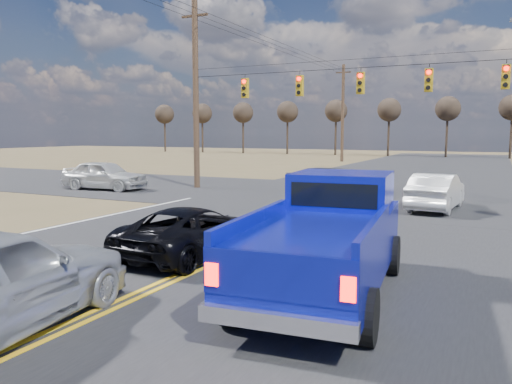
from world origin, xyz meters
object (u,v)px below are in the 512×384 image
at_px(pickup_truck, 328,238).
at_px(black_suv, 193,231).
at_px(dgrey_car_queue, 325,185).
at_px(cross_car_west, 104,175).
at_px(white_car_queue, 436,192).

distance_m(pickup_truck, black_suv, 4.17).
height_order(pickup_truck, dgrey_car_queue, pickup_truck).
relative_size(pickup_truck, cross_car_west, 1.31).
bearing_deg(cross_car_west, black_suv, -134.20).
bearing_deg(white_car_queue, pickup_truck, 91.04).
height_order(white_car_queue, dgrey_car_queue, dgrey_car_queue).
xyz_separation_m(black_suv, white_car_queue, (4.56, 10.42, 0.11)).
bearing_deg(white_car_queue, cross_car_west, 5.77).
distance_m(white_car_queue, cross_car_west, 16.67).
bearing_deg(dgrey_car_queue, cross_car_west, -1.46).
bearing_deg(dgrey_car_queue, white_car_queue, 176.35).
xyz_separation_m(dgrey_car_queue, cross_car_west, (-12.10, -0.46, 0.01)).
xyz_separation_m(pickup_truck, white_car_queue, (0.65, 11.79, -0.35)).
relative_size(dgrey_car_queue, cross_car_west, 1.16).
xyz_separation_m(pickup_truck, cross_car_west, (-16.02, 11.33, -0.29)).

